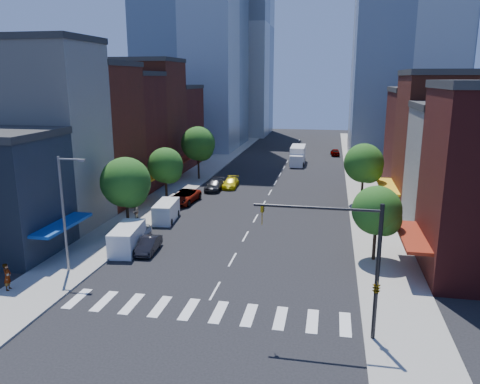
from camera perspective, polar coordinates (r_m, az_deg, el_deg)
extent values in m
plane|color=black|center=(34.03, -3.06, -11.94)|extent=(220.00, 220.00, 0.00)
cube|color=gray|center=(74.03, -4.93, 2.25)|extent=(5.00, 120.00, 0.15)
cube|color=gray|center=(71.41, 14.75, 1.42)|extent=(5.00, 120.00, 0.15)
cube|color=silver|center=(31.45, -4.43, -14.24)|extent=(19.00, 3.00, 0.01)
cube|color=#B5B1A7|center=(50.92, -23.37, 6.15)|extent=(12.00, 8.00, 18.00)
cube|color=#572114|center=(58.20, -18.60, 6.37)|extent=(12.00, 9.00, 16.00)
cube|color=#4C1413|center=(65.73, -14.93, 6.95)|extent=(12.00, 8.00, 15.00)
cube|color=#572114|center=(73.33, -12.08, 8.55)|extent=(12.00, 9.00, 17.00)
cube|color=#4C1413|center=(82.30, -9.43, 7.80)|extent=(12.00, 10.00, 13.00)
cube|color=#B5B1A7|center=(47.48, 27.22, 1.60)|extent=(12.00, 8.00, 12.00)
cube|color=#572114|center=(55.83, 24.93, 5.01)|extent=(12.00, 10.00, 15.00)
cube|color=#4C1413|center=(65.62, 22.85, 5.45)|extent=(12.00, 10.00, 13.00)
cube|color=#9EA5AD|center=(128.02, -0.56, 19.67)|extent=(18.00, 18.00, 56.00)
cylinder|color=black|center=(27.50, 16.41, -9.49)|extent=(0.24, 0.24, 8.00)
cylinder|color=black|center=(26.17, 9.29, -1.92)|extent=(7.00, 0.16, 0.16)
imported|color=gold|center=(26.58, 2.77, -2.85)|extent=(0.22, 0.18, 1.10)
imported|color=gold|center=(27.81, 16.29, -11.01)|extent=(0.48, 2.24, 0.90)
cylinder|color=slate|center=(37.82, -20.71, -2.64)|extent=(0.20, 0.20, 9.00)
cylinder|color=slate|center=(36.39, -19.94, 3.76)|extent=(2.00, 0.14, 0.14)
cube|color=slate|center=(35.95, -18.70, 3.67)|extent=(0.50, 0.25, 0.18)
cylinder|color=black|center=(46.73, -13.57, -2.34)|extent=(0.28, 0.28, 3.92)
sphere|color=#184E16|center=(46.02, -13.77, 1.18)|extent=(4.80, 4.80, 4.80)
sphere|color=#184E16|center=(45.66, -13.19, 0.22)|extent=(3.36, 3.36, 3.36)
cylinder|color=black|center=(56.60, -8.98, 0.52)|extent=(0.28, 0.28, 3.64)
sphere|color=#184E16|center=(56.05, -9.09, 3.24)|extent=(4.20, 4.20, 4.20)
sphere|color=#184E16|center=(55.69, -8.59, 2.51)|extent=(2.94, 2.94, 2.94)
cylinder|color=black|center=(69.57, -5.08, 3.34)|extent=(0.28, 0.28, 4.20)
sphere|color=#184E16|center=(69.08, -5.13, 5.91)|extent=(5.00, 5.00, 5.00)
sphere|color=#184E16|center=(68.74, -4.71, 5.24)|extent=(3.50, 3.50, 3.50)
cylinder|color=black|center=(40.05, 16.09, -5.62)|extent=(0.28, 0.28, 3.36)
sphere|color=#184E16|center=(39.31, 16.33, -2.15)|extent=(4.00, 4.00, 4.00)
sphere|color=#184E16|center=(39.25, 17.18, -3.15)|extent=(2.80, 2.80, 2.80)
cylinder|color=black|center=(57.26, 14.67, 0.54)|extent=(0.28, 0.28, 3.92)
sphere|color=#184E16|center=(56.68, 14.85, 3.43)|extent=(4.60, 4.60, 4.60)
sphere|color=#184E16|center=(56.56, 15.43, 2.65)|extent=(3.22, 3.22, 3.22)
imported|color=#B6B6BB|center=(43.72, -12.69, -5.19)|extent=(2.19, 4.86, 1.62)
imported|color=black|center=(41.53, -11.07, -6.35)|extent=(1.71, 4.10, 1.32)
imported|color=#999999|center=(56.82, -6.82, -0.57)|extent=(3.12, 5.94, 1.59)
imported|color=black|center=(62.97, -3.11, 0.84)|extent=(2.01, 4.92, 1.42)
cube|color=silver|center=(42.25, -13.57, -5.53)|extent=(2.72, 5.34, 2.14)
cube|color=black|center=(40.41, -14.38, -6.02)|extent=(2.01, 1.27, 0.92)
cylinder|color=black|center=(41.22, -15.44, -7.20)|extent=(0.36, 0.80, 0.78)
cylinder|color=black|center=(40.68, -12.96, -7.33)|extent=(0.36, 0.80, 0.78)
cylinder|color=black|center=(44.31, -14.03, -5.63)|extent=(0.36, 0.80, 0.78)
cylinder|color=black|center=(43.81, -11.72, -5.72)|extent=(0.36, 0.80, 0.78)
cube|color=white|center=(50.12, -8.98, -2.35)|extent=(2.39, 4.93, 2.00)
cube|color=black|center=(48.37, -9.51, -2.61)|extent=(1.85, 1.13, 0.86)
cylinder|color=black|center=(49.03, -10.38, -3.58)|extent=(0.31, 0.74, 0.72)
cylinder|color=black|center=(48.61, -8.43, -3.66)|extent=(0.31, 0.74, 0.72)
cylinder|color=black|center=(52.02, -9.45, -2.53)|extent=(0.31, 0.74, 0.72)
cylinder|color=black|center=(51.62, -7.60, -2.59)|extent=(0.31, 0.74, 0.72)
imported|color=yellow|center=(64.45, -1.15, 1.11)|extent=(2.04, 4.65, 1.33)
imported|color=black|center=(80.66, 7.12, 3.57)|extent=(1.49, 4.05, 1.32)
imported|color=#999999|center=(93.28, 11.53, 4.79)|extent=(1.93, 4.14, 1.37)
cube|color=white|center=(83.01, 7.06, 4.50)|extent=(2.44, 6.45, 3.16)
cube|color=white|center=(79.40, 6.88, 3.73)|extent=(2.19, 1.80, 1.98)
cylinder|color=black|center=(80.36, 6.13, 3.40)|extent=(0.31, 0.89, 0.89)
cylinder|color=black|center=(80.23, 7.68, 3.34)|extent=(0.31, 0.89, 0.89)
cylinder|color=black|center=(84.73, 6.37, 3.93)|extent=(0.31, 0.89, 0.89)
cylinder|color=black|center=(84.60, 7.84, 3.87)|extent=(0.31, 0.89, 0.89)
imported|color=#999999|center=(37.22, -26.50, -9.22)|extent=(0.63, 0.81, 1.97)
imported|color=#999999|center=(50.29, -12.71, -2.37)|extent=(0.78, 0.96, 1.87)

